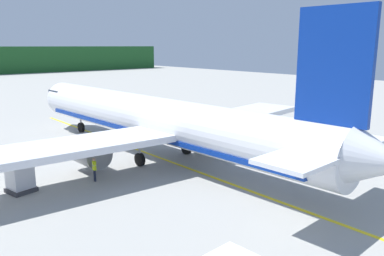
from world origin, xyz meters
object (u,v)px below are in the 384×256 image
at_px(airliner_foreground, 157,120).
at_px(crew_marshaller, 94,167).
at_px(crew_loader_left, 284,164).
at_px(cargo_container_near, 20,178).

xyz_separation_m(airliner_foreground, crew_marshaller, (-7.11, -2.03, -2.34)).
bearing_deg(airliner_foreground, crew_loader_left, -67.68).
bearing_deg(crew_loader_left, crew_marshaller, 143.61).
distance_m(crew_marshaller, crew_loader_left, 14.15).
height_order(crew_marshaller, crew_loader_left, crew_marshaller).
height_order(airliner_foreground, crew_loader_left, airliner_foreground).
distance_m(airliner_foreground, cargo_container_near, 12.15).
relative_size(airliner_foreground, cargo_container_near, 19.84).
xyz_separation_m(airliner_foreground, crew_loader_left, (4.28, -10.43, -2.37)).
relative_size(airliner_foreground, crew_loader_left, 24.20).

